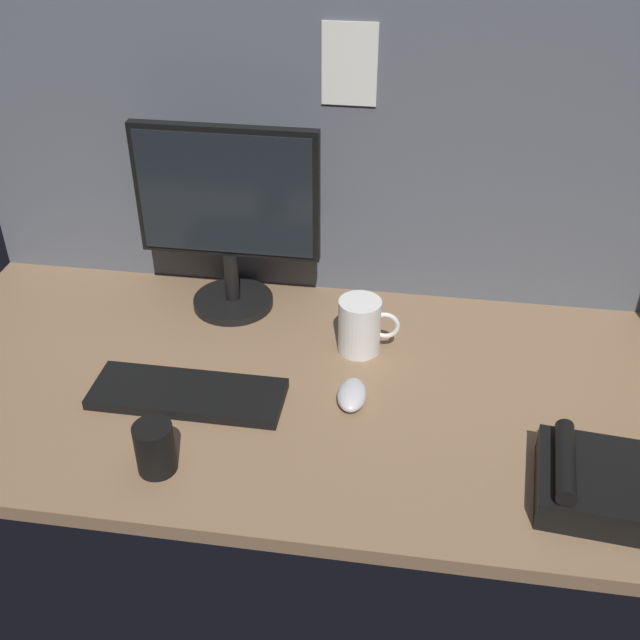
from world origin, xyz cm
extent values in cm
cube|color=#8C6B4C|center=(0.00, 0.00, -1.50)|extent=(180.00, 80.00, 3.00)
cube|color=#565B66|center=(0.00, 37.50, 33.82)|extent=(180.00, 5.00, 67.63)
cube|color=white|center=(-6.27, 34.70, 52.12)|extent=(11.07, 0.40, 16.26)
cylinder|color=black|center=(-30.48, 24.50, 0.90)|extent=(18.00, 18.00, 1.80)
cylinder|color=black|center=(-30.48, 24.50, 7.30)|extent=(3.20, 3.20, 11.00)
cube|color=black|center=(-30.48, 25.50, 27.27)|extent=(39.32, 2.40, 28.94)
cube|color=black|center=(-30.48, 24.10, 27.27)|extent=(36.92, 0.60, 26.54)
cube|color=black|center=(-31.18, -8.89, 1.00)|extent=(37.08, 13.23, 2.00)
ellipsoid|color=silver|center=(-0.47, -5.27, 1.70)|extent=(5.89, 9.77, 3.40)
cylinder|color=white|center=(-0.51, 11.81, 5.91)|extent=(8.81, 8.81, 11.82)
torus|color=white|center=(4.69, 11.81, 6.50)|extent=(6.20, 1.00, 6.20)
cylinder|color=black|center=(-30.92, -27.76, 4.70)|extent=(6.79, 6.79, 9.40)
cube|color=black|center=(41.21, -23.22, 2.80)|extent=(18.72, 20.52, 5.60)
cylinder|color=black|center=(36.53, -23.22, 7.20)|extent=(4.80, 17.33, 3.20)
camera|label=1|loc=(10.85, -118.15, 95.75)|focal=43.38mm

